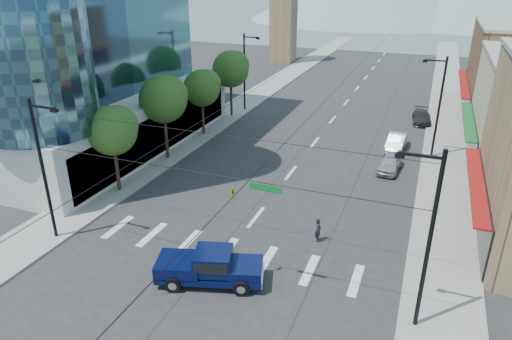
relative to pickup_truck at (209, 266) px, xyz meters
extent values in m
plane|color=#28282B|center=(-0.23, 1.47, -1.02)|extent=(160.00, 160.00, 0.00)
cube|color=gray|center=(-12.23, 41.47, -0.94)|extent=(4.00, 120.00, 0.15)
cube|color=gray|center=(11.77, 41.47, -0.94)|extent=(4.00, 120.00, 0.15)
cube|color=#B7B7B2|center=(-26.73, 15.47, 1.48)|extent=(29.00, 26.00, 5.00)
cube|color=#8C6B4C|center=(-16.73, 63.47, 7.98)|extent=(4.00, 4.00, 18.00)
cylinder|color=black|center=(-11.43, 7.47, 1.26)|extent=(0.28, 0.28, 4.55)
sphere|color=#2A531B|center=(-11.43, 7.47, 3.86)|extent=(3.64, 3.64, 3.64)
sphere|color=#2A531B|center=(-11.03, 7.77, 4.26)|extent=(2.86, 2.86, 2.86)
cylinder|color=black|center=(-11.43, 14.47, 1.54)|extent=(0.28, 0.28, 5.11)
sphere|color=#2A531B|center=(-11.43, 14.47, 4.46)|extent=(4.09, 4.09, 4.09)
sphere|color=#2A531B|center=(-11.03, 14.77, 4.86)|extent=(3.21, 3.21, 3.21)
cylinder|color=black|center=(-11.43, 21.47, 1.26)|extent=(0.28, 0.28, 4.55)
sphere|color=#2A531B|center=(-11.43, 21.47, 3.86)|extent=(3.64, 3.64, 3.64)
sphere|color=#2A531B|center=(-11.03, 21.77, 4.26)|extent=(2.86, 2.86, 2.86)
cylinder|color=black|center=(-11.43, 28.47, 1.54)|extent=(0.28, 0.28, 5.11)
sphere|color=#2A531B|center=(-11.43, 28.47, 4.46)|extent=(4.09, 4.09, 4.09)
sphere|color=#2A531B|center=(-11.03, 28.77, 4.86)|extent=(3.21, 3.21, 3.21)
cylinder|color=black|center=(-11.03, 0.47, 3.48)|extent=(0.20, 0.20, 9.00)
cylinder|color=black|center=(10.57, 0.47, 3.48)|extent=(0.20, 0.20, 9.00)
cylinder|color=black|center=(-0.23, 0.47, 5.18)|extent=(21.60, 0.04, 0.04)
imported|color=gold|center=(1.27, 0.47, 4.13)|extent=(0.16, 0.20, 1.00)
cube|color=#0C6626|center=(2.97, 0.47, 4.93)|extent=(1.60, 0.06, 0.35)
cylinder|color=black|center=(-11.03, 31.47, 3.48)|extent=(0.20, 0.20, 9.00)
cube|color=black|center=(-10.13, 31.47, 7.58)|extent=(1.80, 0.12, 0.12)
cube|color=black|center=(-9.33, 31.47, 7.48)|extent=(0.40, 0.25, 0.18)
cylinder|color=black|center=(10.57, 23.47, 3.48)|extent=(0.20, 0.20, 9.00)
cube|color=black|center=(9.67, 23.47, 7.58)|extent=(1.80, 0.12, 0.12)
cube|color=black|center=(8.87, 23.47, 7.48)|extent=(0.40, 0.25, 0.18)
cube|color=#08113E|center=(0.02, 0.01, -0.45)|extent=(6.00, 3.59, 0.36)
cube|color=#08113E|center=(1.94, 0.58, -0.04)|extent=(2.13, 2.34, 0.56)
cube|color=#08113E|center=(0.22, 0.07, 0.37)|extent=(2.41, 2.38, 1.13)
cube|color=black|center=(0.22, 0.07, 0.47)|extent=(2.23, 2.35, 0.62)
cube|color=#08113E|center=(-1.55, -0.46, 0.01)|extent=(2.85, 2.64, 0.67)
cube|color=silver|center=(2.73, 0.82, -0.45)|extent=(0.68, 1.90, 0.36)
cube|color=silver|center=(-2.68, -0.80, -0.45)|extent=(0.68, 1.90, 0.31)
cylinder|color=black|center=(2.02, -0.41, -0.59)|extent=(0.91, 0.54, 0.86)
cylinder|color=black|center=(1.46, 1.46, -0.59)|extent=(0.91, 0.54, 0.86)
cylinder|color=black|center=(-1.42, -1.44, -0.59)|extent=(0.91, 0.54, 0.86)
cylinder|color=black|center=(-1.98, 0.43, -0.59)|extent=(0.91, 0.54, 0.86)
imported|color=black|center=(4.42, 6.13, -0.23)|extent=(0.53, 0.66, 1.58)
imported|color=#A9A9AD|center=(7.37, 18.96, -0.32)|extent=(1.99, 4.21, 1.39)
imported|color=silver|center=(7.37, 24.42, -0.29)|extent=(1.86, 4.53, 1.46)
imported|color=#2B2B2D|center=(9.17, 33.95, -0.35)|extent=(2.27, 4.71, 1.32)
camera|label=1|loc=(9.66, -17.96, 14.45)|focal=32.00mm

